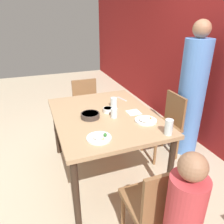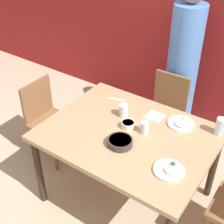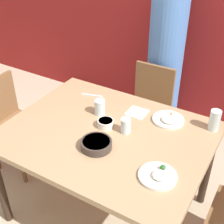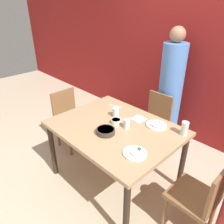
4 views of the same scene
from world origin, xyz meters
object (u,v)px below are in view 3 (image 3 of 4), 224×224
at_px(chair_adult_spot, 147,107).
at_px(bowl_curry, 96,144).
at_px(plate_rice_adult, 168,120).
at_px(person_adult, 165,62).
at_px(glass_water_tall, 126,126).

xyz_separation_m(chair_adult_spot, bowl_curry, (0.11, -1.03, 0.33)).
height_order(bowl_curry, plate_rice_adult, bowl_curry).
height_order(chair_adult_spot, bowl_curry, chair_adult_spot).
bearing_deg(person_adult, glass_water_tall, -80.58).
bearing_deg(chair_adult_spot, bowl_curry, -83.94).
relative_size(chair_adult_spot, person_adult, 0.50).
xyz_separation_m(chair_adult_spot, glass_water_tall, (0.19, -0.79, 0.36)).
distance_m(chair_adult_spot, person_adult, 0.47).
xyz_separation_m(bowl_curry, glass_water_tall, (0.08, 0.24, 0.02)).
xyz_separation_m(person_adult, bowl_curry, (0.11, -1.37, 0.01)).
height_order(person_adult, glass_water_tall, person_adult).
bearing_deg(bowl_curry, glass_water_tall, 71.43).
distance_m(person_adult, bowl_curry, 1.38).
bearing_deg(bowl_curry, chair_adult_spot, 96.06).
xyz_separation_m(person_adult, plate_rice_adult, (0.39, -0.87, -0.01)).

